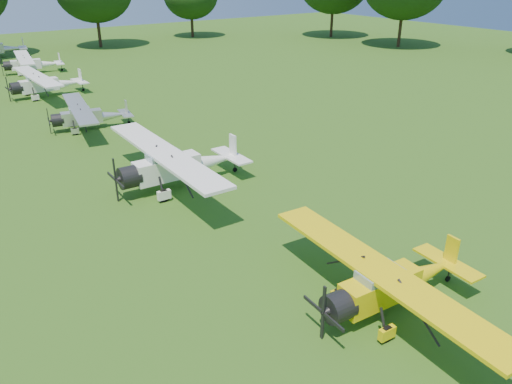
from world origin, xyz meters
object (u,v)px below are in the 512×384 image
Objects in this scene: aircraft_3 at (177,163)px; aircraft_4 at (88,114)px; aircraft_2 at (391,281)px; aircraft_5 at (45,83)px; aircraft_6 at (30,63)px.

aircraft_3 is 1.26× the size of aircraft_4.
aircraft_5 is (-1.51, 38.62, 0.08)m from aircraft_2.
aircraft_2 is 0.94× the size of aircraft_5.
aircraft_3 is at bearing -78.32° from aircraft_4.
aircraft_3 is 36.67m from aircraft_6.
aircraft_2 is 26.73m from aircraft_4.
aircraft_6 is at bearing 80.89° from aircraft_5.
aircraft_6 reaches higher than aircraft_4.
aircraft_5 is at bearing 92.23° from aircraft_3.
aircraft_2 is 38.65m from aircraft_5.
aircraft_3 is 24.93m from aircraft_5.
aircraft_6 is at bearing 95.73° from aircraft_4.
aircraft_2 is 1.09× the size of aircraft_4.
aircraft_4 is 0.92× the size of aircraft_6.
aircraft_2 is at bearing -89.64° from aircraft_5.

